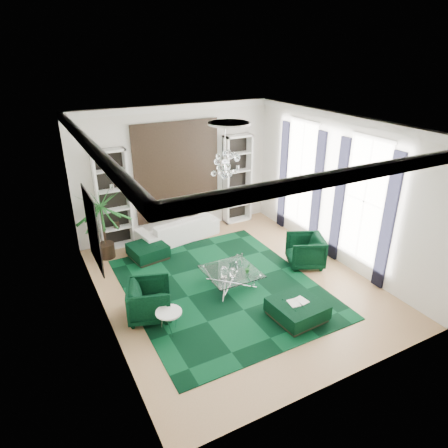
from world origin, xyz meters
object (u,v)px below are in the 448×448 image
armchair_right (305,251)px  coffee_table (231,279)px  side_table (169,323)px  armchair_left (150,300)px  sofa (178,228)px  ottoman_side (148,252)px  ottoman_front (297,310)px  palm (102,216)px

armchair_right → coffee_table: armchair_right is taller
armchair_right → side_table: armchair_right is taller
coffee_table → armchair_left: bearing=-173.6°
armchair_left → sofa: bearing=-12.4°
side_table → armchair_right: bearing=12.5°
side_table → ottoman_side: bearing=79.4°
sofa → armchair_left: (-1.92, -3.19, 0.06)m
armchair_left → coffee_table: armchair_left is taller
armchair_left → ottoman_front: bearing=-100.4°
armchair_right → coffee_table: size_ratio=0.75×
coffee_table → palm: bearing=128.9°
armchair_right → palm: 5.35m
ottoman_front → ottoman_side: bearing=116.0°
armchair_right → coffee_table: 2.19m
sofa → coffee_table: (0.16, -2.96, -0.14)m
ottoman_side → palm: bearing=148.6°
coffee_table → ottoman_side: size_ratio=1.33×
ottoman_side → side_table: side_table is taller
ottoman_side → side_table: 3.21m
sofa → armchair_left: bearing=49.2°
armchair_left → side_table: armchair_left is taller
coffee_table → ottoman_side: bearing=120.4°
sofa → ottoman_front: bearing=89.6°
ottoman_side → side_table: (-0.59, -3.16, 0.05)m
sofa → armchair_right: size_ratio=2.68×
sofa → armchair_left: 3.73m
coffee_table → ottoman_front: bearing=-70.1°
armchair_left → armchair_right: size_ratio=1.00×
sofa → side_table: size_ratio=4.60×
armchair_left → ottoman_front: (2.70, -1.49, -0.21)m
ottoman_front → side_table: 2.65m
ottoman_front → sofa: bearing=99.4°
armchair_left → ottoman_front: 3.09m
armchair_right → sofa: bearing=-117.3°
ottoman_front → armchair_right: bearing=47.8°
sofa → ottoman_side: (-1.16, -0.72, -0.15)m
ottoman_side → ottoman_front: same height
armchair_right → ottoman_front: (-1.55, -1.71, -0.21)m
palm → coffee_table: bearing=-51.1°
armchair_right → palm: bearing=-97.9°
ottoman_side → palm: palm is taller
sofa → ottoman_front: sofa is taller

